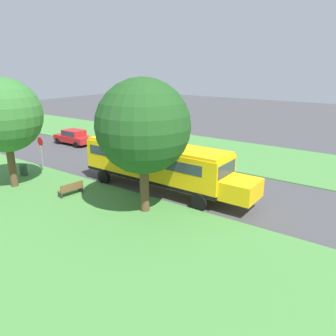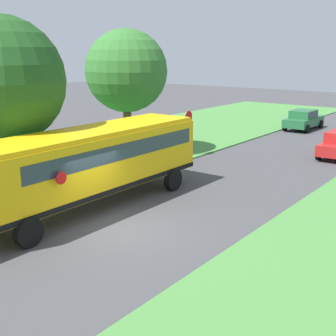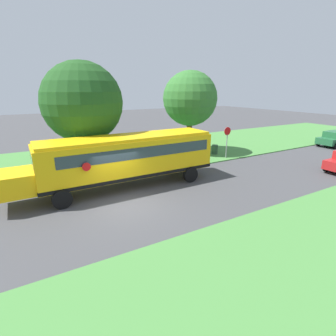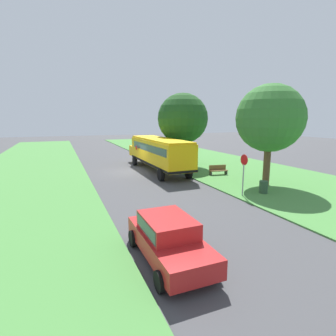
{
  "view_description": "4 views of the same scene",
  "coord_description": "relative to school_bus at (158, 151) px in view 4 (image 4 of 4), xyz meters",
  "views": [
    {
      "loc": [
        -19.16,
        -11.65,
        8.16
      ],
      "look_at": [
        -0.84,
        1.4,
        1.02
      ],
      "focal_mm": 35.0,
      "sensor_mm": 36.0,
      "label": 1
    },
    {
      "loc": [
        10.71,
        -11.5,
        6.19
      ],
      "look_at": [
        -0.46,
        3.45,
        1.46
      ],
      "focal_mm": 50.0,
      "sensor_mm": 36.0,
      "label": 2
    },
    {
      "loc": [
        11.94,
        -4.43,
        5.85
      ],
      "look_at": [
        -1.58,
        3.43,
        1.09
      ],
      "focal_mm": 28.0,
      "sensor_mm": 36.0,
      "label": 3
    },
    {
      "loc": [
        6.1,
        24.25,
        4.91
      ],
      "look_at": [
        -1.68,
        5.48,
        1.13
      ],
      "focal_mm": 28.0,
      "sensor_mm": 36.0,
      "label": 4
    }
  ],
  "objects": [
    {
      "name": "school_bus",
      "position": [
        0.0,
        0.0,
        0.0
      ],
      "size": [
        2.84,
        12.42,
        3.16
      ],
      "color": "yellow",
      "rests_on": "ground"
    },
    {
      "name": "park_bench",
      "position": [
        -4.21,
        3.92,
        -1.45
      ],
      "size": [
        1.66,
        0.72,
        0.92
      ],
      "color": "brown",
      "rests_on": "ground"
    },
    {
      "name": "grass_verge",
      "position": [
        -7.47,
        -0.97,
        -1.88
      ],
      "size": [
        12.0,
        80.0,
        0.08
      ],
      "primitive_type": "cube",
      "color": "#47843D",
      "rests_on": "ground"
    },
    {
      "name": "oak_tree_roadside_mid",
      "position": [
        -5.31,
        8.39,
        3.07
      ],
      "size": [
        4.85,
        4.85,
        7.42
      ],
      "color": "brown",
      "rests_on": "ground"
    },
    {
      "name": "ground_plane",
      "position": [
        2.53,
        -0.97,
        -1.92
      ],
      "size": [
        120.0,
        120.0,
        0.0
      ],
      "primitive_type": "plane",
      "color": "#424244"
    },
    {
      "name": "trash_bin",
      "position": [
        -3.7,
        10.13,
        -1.47
      ],
      "size": [
        0.56,
        0.56,
        0.9
      ],
      "primitive_type": "cylinder",
      "color": "#2D4C33",
      "rests_on": "ground"
    },
    {
      "name": "oak_tree_beside_bus",
      "position": [
        -3.32,
        -1.55,
        3.03
      ],
      "size": [
        5.16,
        5.16,
        7.58
      ],
      "color": "brown",
      "rests_on": "ground"
    },
    {
      "name": "grass_far_side",
      "position": [
        11.53,
        -0.97,
        -1.89
      ],
      "size": [
        10.0,
        80.0,
        0.07
      ],
      "primitive_type": "cube",
      "color": "#47843D",
      "rests_on": "ground"
    },
    {
      "name": "car_red_nearest",
      "position": [
        5.33,
        15.34,
        -1.05
      ],
      "size": [
        2.02,
        4.4,
        1.56
      ],
      "color": "#B21E1E",
      "rests_on": "ground"
    },
    {
      "name": "stop_sign",
      "position": [
        -2.07,
        10.03,
        -0.19
      ],
      "size": [
        0.08,
        0.68,
        2.74
      ],
      "color": "gray",
      "rests_on": "ground"
    }
  ]
}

